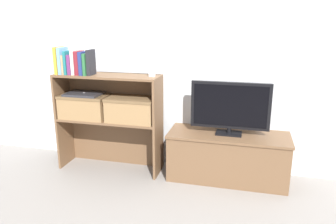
{
  "coord_description": "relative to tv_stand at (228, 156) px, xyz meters",
  "views": [
    {
      "loc": [
        0.68,
        -2.53,
        1.37
      ],
      "look_at": [
        0.0,
        0.15,
        0.6
      ],
      "focal_mm": 35.0,
      "sensor_mm": 36.0,
      "label": 1
    }
  ],
  "objects": [
    {
      "name": "book_forest",
      "position": [
        -1.25,
        -0.09,
        0.79
      ],
      "size": [
        0.03,
        0.15,
        0.19
      ],
      "color": "#286638",
      "rests_on": "bookshelf_upper_tier"
    },
    {
      "name": "book_teal",
      "position": [
        -1.44,
        -0.09,
        0.8
      ],
      "size": [
        0.02,
        0.14,
        0.21
      ],
      "color": "#1E7075",
      "rests_on": "bookshelf_upper_tier"
    },
    {
      "name": "baby_monitor",
      "position": [
        -0.67,
        -0.05,
        0.74
      ],
      "size": [
        0.05,
        0.04,
        0.13
      ],
      "color": "white",
      "rests_on": "bookshelf_upper_tier"
    },
    {
      "name": "ground_plane",
      "position": [
        -0.53,
        -0.19,
        -0.21
      ],
      "size": [
        16.0,
        16.0,
        0.0
      ],
      "primitive_type": "plane",
      "color": "gray"
    },
    {
      "name": "wall_back",
      "position": [
        -0.53,
        0.23,
        0.99
      ],
      "size": [
        10.0,
        0.05,
        2.4
      ],
      "color": "silver",
      "rests_on": "ground_plane"
    },
    {
      "name": "book_charcoal",
      "position": [
        -1.22,
        -0.09,
        0.8
      ],
      "size": [
        0.03,
        0.13,
        0.22
      ],
      "color": "#232328",
      "rests_on": "bookshelf_upper_tier"
    },
    {
      "name": "book_mustard",
      "position": [
        -1.53,
        -0.09,
        0.81
      ],
      "size": [
        0.03,
        0.16,
        0.24
      ],
      "color": "gold",
      "rests_on": "bookshelf_upper_tier"
    },
    {
      "name": "book_tan",
      "position": [
        -1.47,
        -0.09,
        0.78
      ],
      "size": [
        0.02,
        0.14,
        0.17
      ],
      "color": "tan",
      "rests_on": "bookshelf_upper_tier"
    },
    {
      "name": "book_navy",
      "position": [
        -1.29,
        -0.09,
        0.79
      ],
      "size": [
        0.03,
        0.14,
        0.2
      ],
      "color": "navy",
      "rests_on": "bookshelf_upper_tier"
    },
    {
      "name": "storage_basket_left",
      "position": [
        -1.32,
        -0.06,
        0.4
      ],
      "size": [
        0.44,
        0.26,
        0.22
      ],
      "color": "#937047",
      "rests_on": "bookshelf_lower_tier"
    },
    {
      "name": "book_ivory",
      "position": [
        -1.37,
        -0.09,
        0.8
      ],
      "size": [
        0.03,
        0.13,
        0.22
      ],
      "color": "silver",
      "rests_on": "bookshelf_upper_tier"
    },
    {
      "name": "tv",
      "position": [
        0.0,
        -0.0,
        0.45
      ],
      "size": [
        0.67,
        0.14,
        0.46
      ],
      "color": "black",
      "rests_on": "tv_stand"
    },
    {
      "name": "laptop",
      "position": [
        -1.32,
        -0.06,
        0.51
      ],
      "size": [
        0.32,
        0.24,
        0.02
      ],
      "color": "#2D2D33",
      "rests_on": "storage_basket_left"
    },
    {
      "name": "book_plum",
      "position": [
        -1.41,
        -0.09,
        0.78
      ],
      "size": [
        0.03,
        0.14,
        0.18
      ],
      "color": "#6B2D66",
      "rests_on": "bookshelf_upper_tier"
    },
    {
      "name": "book_skyblue",
      "position": [
        -1.5,
        -0.09,
        0.81
      ],
      "size": [
        0.03,
        0.15,
        0.24
      ],
      "color": "#709ECC",
      "rests_on": "bookshelf_upper_tier"
    },
    {
      "name": "bookshelf_upper_tier",
      "position": [
        -1.09,
        0.01,
        0.55
      ],
      "size": [
        0.96,
        0.29,
        0.41
      ],
      "color": "brown",
      "rests_on": "bookshelf_lower_tier"
    },
    {
      "name": "tv_stand",
      "position": [
        0.0,
        0.0,
        0.0
      ],
      "size": [
        1.04,
        0.41,
        0.42
      ],
      "color": "brown",
      "rests_on": "ground_plane"
    },
    {
      "name": "book_maroon",
      "position": [
        -1.33,
        -0.09,
        0.8
      ],
      "size": [
        0.04,
        0.13,
        0.21
      ],
      "color": "maroon",
      "rests_on": "bookshelf_upper_tier"
    },
    {
      "name": "bookshelf_lower_tier",
      "position": [
        -1.09,
        0.01,
        0.1
      ],
      "size": [
        0.96,
        0.29,
        0.49
      ],
      "color": "brown",
      "rests_on": "ground_plane"
    },
    {
      "name": "storage_basket_right",
      "position": [
        -0.86,
        -0.06,
        0.4
      ],
      "size": [
        0.44,
        0.26,
        0.22
      ],
      "color": "#937047",
      "rests_on": "bookshelf_lower_tier"
    }
  ]
}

